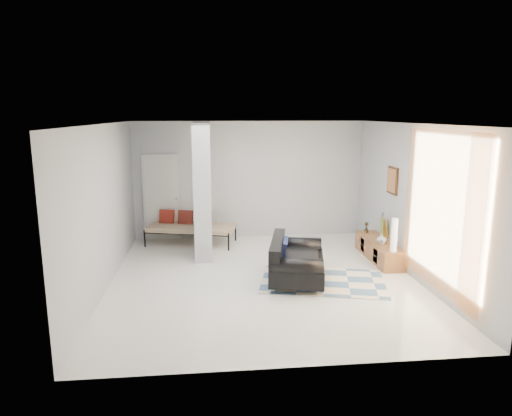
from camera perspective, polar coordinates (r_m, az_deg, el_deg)
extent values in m
plane|color=silver|center=(8.46, 0.96, -8.83)|extent=(6.00, 6.00, 0.00)
plane|color=white|center=(7.92, 1.03, 10.49)|extent=(6.00, 6.00, 0.00)
plane|color=#B0B2B5|center=(11.02, -0.88, 3.53)|extent=(6.00, 0.00, 6.00)
plane|color=#B0B2B5|center=(5.20, 5.00, -5.90)|extent=(6.00, 0.00, 6.00)
plane|color=#B0B2B5|center=(8.22, -18.40, 0.10)|extent=(0.00, 6.00, 6.00)
plane|color=#B0B2B5|center=(8.84, 19.00, 0.84)|extent=(0.00, 6.00, 6.00)
cube|color=#B1B5B8|center=(9.60, -6.70, 2.22)|extent=(0.35, 1.20, 2.80)
cube|color=silver|center=(11.06, -11.76, 1.32)|extent=(0.85, 0.06, 2.04)
plane|color=#F89041|center=(7.78, 22.00, -0.41)|extent=(0.00, 2.55, 2.55)
cube|color=#3A2410|center=(9.60, 16.70, 3.32)|extent=(0.04, 0.45, 0.55)
cube|color=brown|center=(9.83, 15.12, -5.07)|extent=(0.45, 1.75, 0.40)
cube|color=#3A2410|center=(9.41, 14.74, -5.81)|extent=(0.02, 0.23, 0.28)
cube|color=#3A2410|center=(10.11, 13.20, -4.51)|extent=(0.02, 0.23, 0.28)
cube|color=#EBBF45|center=(10.01, 15.71, -2.43)|extent=(0.09, 0.32, 0.40)
cube|color=silver|center=(9.37, 15.48, -4.25)|extent=(0.04, 0.10, 0.12)
cylinder|color=silver|center=(7.83, 2.33, -10.19)|extent=(0.05, 0.05, 0.10)
cylinder|color=silver|center=(9.06, 2.93, -7.11)|extent=(0.05, 0.05, 0.10)
cylinder|color=silver|center=(7.82, 7.77, -10.33)|extent=(0.05, 0.05, 0.10)
cylinder|color=silver|center=(9.04, 7.59, -7.22)|extent=(0.05, 0.05, 0.10)
cube|color=black|center=(8.36, 5.19, -7.32)|extent=(1.24, 1.71, 0.30)
cube|color=black|center=(8.27, 2.69, -5.09)|extent=(0.53, 1.56, 0.36)
cylinder|color=black|center=(7.66, 5.10, -7.29)|extent=(0.92, 0.46, 0.28)
cylinder|color=black|center=(8.91, 5.31, -4.56)|extent=(0.92, 0.46, 0.28)
cube|color=black|center=(8.26, 3.53, -4.98)|extent=(0.26, 0.59, 0.31)
cylinder|color=black|center=(10.64, -13.75, -3.72)|extent=(0.04, 0.04, 0.40)
cylinder|color=black|center=(10.08, -3.45, -4.25)|extent=(0.04, 0.04, 0.40)
cylinder|color=black|center=(11.36, -12.23, -2.66)|extent=(0.04, 0.04, 0.40)
cylinder|color=black|center=(10.84, -2.58, -3.09)|extent=(0.04, 0.04, 0.40)
cube|color=beige|center=(10.64, -8.14, -2.48)|extent=(2.10, 1.29, 0.12)
cube|color=maroon|center=(10.92, -11.08, -1.03)|extent=(0.37, 0.24, 0.33)
cube|color=maroon|center=(10.78, -8.81, -1.12)|extent=(0.37, 0.24, 0.33)
cube|color=maroon|center=(10.66, -6.48, -1.20)|extent=(0.37, 0.24, 0.33)
cube|color=beige|center=(8.42, 8.34, -9.04)|extent=(2.46, 1.92, 0.01)
cylinder|color=silver|center=(9.01, 16.89, -3.26)|extent=(0.12, 0.12, 0.64)
imported|color=#B9C3C0|center=(9.53, 15.42, -3.70)|extent=(0.21, 0.21, 0.21)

